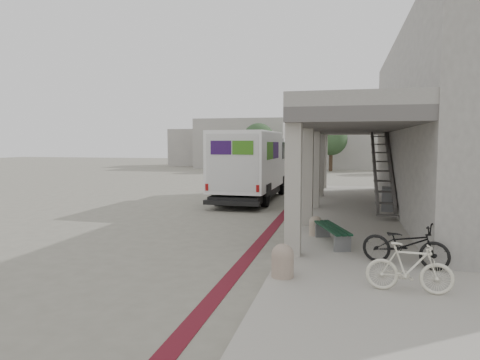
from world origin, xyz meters
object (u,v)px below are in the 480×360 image
(utility_cabinet, at_px, (387,199))
(bicycle_cream, at_px, (409,268))
(fedex_truck, at_px, (252,164))
(bench, at_px, (332,231))
(bicycle_black, at_px, (405,244))

(utility_cabinet, bearing_deg, bicycle_cream, -88.91)
(fedex_truck, distance_m, bench, 10.08)
(fedex_truck, xyz_separation_m, bicycle_cream, (5.65, -12.60, -1.22))
(bicycle_cream, bearing_deg, bicycle_black, -0.92)
(bicycle_black, bearing_deg, bicycle_cream, -164.74)
(bench, bearing_deg, bicycle_black, -66.64)
(utility_cabinet, distance_m, bicycle_black, 8.03)
(utility_cabinet, distance_m, bicycle_cream, 9.81)
(utility_cabinet, bearing_deg, bicycle_black, -88.50)
(bench, height_order, utility_cabinet, utility_cabinet)
(bicycle_black, bearing_deg, fedex_truck, 48.41)
(fedex_truck, xyz_separation_m, bicycle_black, (5.81, -10.83, -1.19))
(bench, bearing_deg, bicycle_cream, -86.91)
(fedex_truck, bearing_deg, bicycle_black, -61.12)
(bench, distance_m, bicycle_cream, 3.82)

